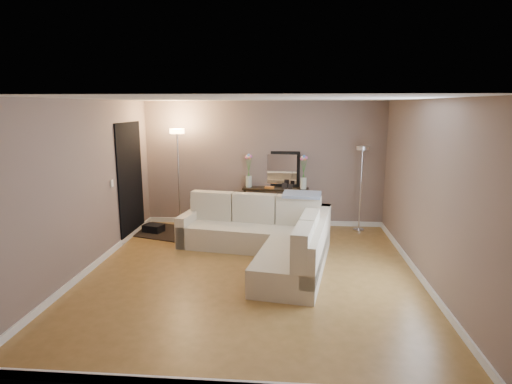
# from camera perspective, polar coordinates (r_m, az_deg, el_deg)

# --- Properties ---
(floor) EXTENTS (5.00, 5.50, 0.01)m
(floor) POSITION_cam_1_polar(r_m,az_deg,el_deg) (6.63, -0.58, -10.79)
(floor) COLOR olive
(floor) RESTS_ON ground
(ceiling) EXTENTS (5.00, 5.50, 0.01)m
(ceiling) POSITION_cam_1_polar(r_m,az_deg,el_deg) (6.14, -0.63, 12.37)
(ceiling) COLOR white
(ceiling) RESTS_ON ground
(wall_back) EXTENTS (5.00, 0.02, 2.60)m
(wall_back) POSITION_cam_1_polar(r_m,az_deg,el_deg) (8.97, 1.04, 3.75)
(wall_back) COLOR #7C6960
(wall_back) RESTS_ON ground
(wall_front) EXTENTS (5.00, 0.02, 2.60)m
(wall_front) POSITION_cam_1_polar(r_m,az_deg,el_deg) (3.61, -4.73, -8.20)
(wall_front) COLOR #7C6960
(wall_front) RESTS_ON ground
(wall_left) EXTENTS (0.02, 5.50, 2.60)m
(wall_left) POSITION_cam_1_polar(r_m,az_deg,el_deg) (6.95, -21.68, 0.64)
(wall_left) COLOR #7C6960
(wall_left) RESTS_ON ground
(wall_right) EXTENTS (0.02, 5.50, 2.60)m
(wall_right) POSITION_cam_1_polar(r_m,az_deg,el_deg) (6.52, 21.92, -0.05)
(wall_right) COLOR #7C6960
(wall_right) RESTS_ON ground
(baseboard_back) EXTENTS (5.00, 0.03, 0.10)m
(baseboard_back) POSITION_cam_1_polar(r_m,az_deg,el_deg) (9.20, 1.00, -4.01)
(baseboard_back) COLOR white
(baseboard_back) RESTS_ON ground
(baseboard_left) EXTENTS (0.03, 5.50, 0.10)m
(baseboard_left) POSITION_cam_1_polar(r_m,az_deg,el_deg) (7.26, -20.76, -9.09)
(baseboard_left) COLOR white
(baseboard_left) RESTS_ON ground
(baseboard_right) EXTENTS (0.03, 5.50, 0.10)m
(baseboard_right) POSITION_cam_1_polar(r_m,az_deg,el_deg) (6.86, 20.93, -10.33)
(baseboard_right) COLOR white
(baseboard_right) RESTS_ON ground
(doorway) EXTENTS (0.02, 1.20, 2.20)m
(doorway) POSITION_cam_1_polar(r_m,az_deg,el_deg) (8.50, -16.38, 1.49)
(doorway) COLOR black
(doorway) RESTS_ON ground
(switch_plate) EXTENTS (0.02, 0.08, 0.12)m
(switch_plate) POSITION_cam_1_polar(r_m,az_deg,el_deg) (7.71, -18.66, 1.11)
(switch_plate) COLOR white
(switch_plate) RESTS_ON ground
(sectional_sofa) EXTENTS (2.75, 2.92, 0.93)m
(sectional_sofa) POSITION_cam_1_polar(r_m,az_deg,el_deg) (7.23, 1.61, -5.95)
(sectional_sofa) COLOR beige
(sectional_sofa) RESTS_ON floor
(throw_blanket) EXTENTS (0.71, 0.46, 0.09)m
(throw_blanket) POSITION_cam_1_polar(r_m,az_deg,el_deg) (7.61, 6.14, -0.35)
(throw_blanket) COLOR gray
(throw_blanket) RESTS_ON sectional_sofa
(console_table) EXTENTS (1.38, 0.50, 0.83)m
(console_table) POSITION_cam_1_polar(r_m,az_deg,el_deg) (8.95, 2.08, -1.70)
(console_table) COLOR black
(console_table) RESTS_ON floor
(leaning_mirror) EXTENTS (0.95, 0.14, 0.75)m
(leaning_mirror) POSITION_cam_1_polar(r_m,az_deg,el_deg) (8.96, 2.82, 3.09)
(leaning_mirror) COLOR black
(leaning_mirror) RESTS_ON console_table
(table_decor) EXTENTS (0.57, 0.15, 0.13)m
(table_decor) POSITION_cam_1_polar(r_m,az_deg,el_deg) (8.82, 2.59, 0.65)
(table_decor) COLOR orange
(table_decor) RESTS_ON console_table
(flower_vase_left) EXTENTS (0.16, 0.14, 0.71)m
(flower_vase_left) POSITION_cam_1_polar(r_m,az_deg,el_deg) (8.90, -0.98, 2.52)
(flower_vase_left) COLOR silver
(flower_vase_left) RESTS_ON console_table
(flower_vase_right) EXTENTS (0.16, 0.14, 0.71)m
(flower_vase_right) POSITION_cam_1_polar(r_m,az_deg,el_deg) (8.75, 6.36, 2.28)
(flower_vase_right) COLOR silver
(flower_vase_right) RESTS_ON console_table
(floor_lamp_lit) EXTENTS (0.36, 0.36, 2.05)m
(floor_lamp_lit) POSITION_cam_1_polar(r_m,az_deg,el_deg) (8.79, -10.36, 4.37)
(floor_lamp_lit) COLOR silver
(floor_lamp_lit) RESTS_ON floor
(floor_lamp_unlit) EXTENTS (0.30, 0.30, 1.72)m
(floor_lamp_unlit) POSITION_cam_1_polar(r_m,az_deg,el_deg) (8.74, 13.89, 2.67)
(floor_lamp_unlit) COLOR silver
(floor_lamp_unlit) RESTS_ON floor
(charcoal_rug) EXTENTS (1.58, 1.36, 0.02)m
(charcoal_rug) POSITION_cam_1_polar(r_m,az_deg,el_deg) (8.83, -12.00, -5.21)
(charcoal_rug) COLOR black
(charcoal_rug) RESTS_ON floor
(black_bag) EXTENTS (0.44, 0.37, 0.24)m
(black_bag) POSITION_cam_1_polar(r_m,az_deg,el_deg) (8.86, -13.49, -5.01)
(black_bag) COLOR black
(black_bag) RESTS_ON charcoal_rug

